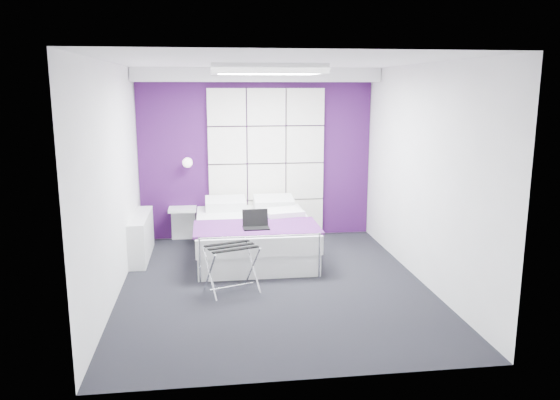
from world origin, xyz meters
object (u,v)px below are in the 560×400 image
nightstand (183,209)px  wall_lamp (188,162)px  luggage_rack (232,269)px  bed (254,236)px  laptop (256,224)px  radiator (141,236)px

nightstand → wall_lamp: bearing=22.0°
nightstand → luggage_rack: 2.29m
bed → laptop: bearing=-91.6°
wall_lamp → laptop: bearing=-58.6°
laptop → nightstand: bearing=122.8°
radiator → bed: 1.56m
radiator → luggage_rack: 1.88m
luggage_rack → bed: bearing=55.1°
wall_lamp → bed: wall_lamp is taller
radiator → luggage_rack: radiator is taller
bed → laptop: laptop is taller
luggage_rack → nightstand: bearing=87.0°
wall_lamp → laptop: (0.89, -1.46, -0.61)m
luggage_rack → laptop: bearing=45.9°
nightstand → bed: bearing=-40.5°
nightstand → luggage_rack: size_ratio=0.75×
radiator → nightstand: (0.54, 0.72, 0.21)m
radiator → nightstand: size_ratio=2.89×
wall_lamp → nightstand: bearing=-158.0°
wall_lamp → nightstand: 0.72m
bed → laptop: 0.65m
nightstand → laptop: bearing=-55.2°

